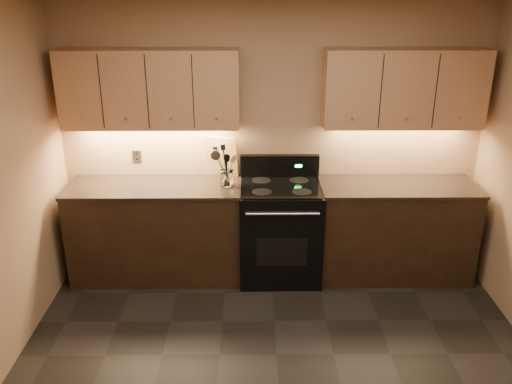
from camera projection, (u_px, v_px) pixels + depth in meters
ceiling at (287, 4)px, 2.83m from camera, size 4.00×4.00×0.00m
wall_back at (272, 138)px, 5.17m from camera, size 4.00×0.04×2.60m
counter_left at (157, 231)px, 5.19m from camera, size 1.62×0.62×0.93m
counter_right at (394, 230)px, 5.21m from camera, size 1.46×0.62×0.93m
stove at (280, 230)px, 5.18m from camera, size 0.76×0.68×1.14m
upper_cab_left at (150, 89)px, 4.84m from camera, size 1.60×0.30×0.70m
upper_cab_right at (404, 88)px, 4.86m from camera, size 1.44×0.30×0.70m
outlet_plate at (137, 156)px, 5.22m from camera, size 0.08×0.01×0.12m
utensil_crock at (227, 179)px, 4.99m from camera, size 0.14×0.14×0.15m
cutting_board at (222, 156)px, 5.19m from camera, size 0.33×0.17×0.40m
wooden_spoon at (223, 170)px, 4.96m from camera, size 0.17×0.13×0.29m
black_spoon at (226, 167)px, 4.98m from camera, size 0.08×0.14×0.31m
black_turner at (228, 165)px, 4.93m from camera, size 0.15×0.18×0.39m
steel_spatula at (229, 164)px, 4.94m from camera, size 0.23×0.12×0.41m
steel_skimmer at (230, 167)px, 4.94m from camera, size 0.23×0.11×0.34m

